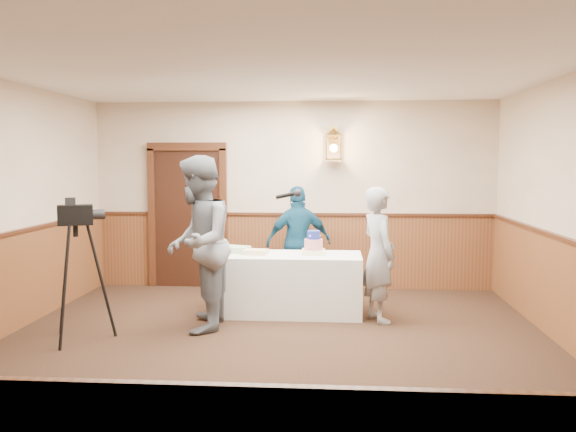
# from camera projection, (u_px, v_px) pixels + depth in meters

# --- Properties ---
(ground) EXTENTS (7.00, 7.00, 0.00)m
(ground) POSITION_uv_depth(u_px,v_px,m) (269.00, 363.00, 5.80)
(ground) COLOR black
(ground) RESTS_ON ground
(room_shell) EXTENTS (6.02, 7.02, 2.81)m
(room_shell) POSITION_uv_depth(u_px,v_px,m) (268.00, 200.00, 6.12)
(room_shell) COLOR #BDA88E
(room_shell) RESTS_ON ground
(display_table) EXTENTS (1.80, 0.80, 0.75)m
(display_table) POSITION_uv_depth(u_px,v_px,m) (289.00, 284.00, 7.65)
(display_table) COLOR white
(display_table) RESTS_ON ground
(tiered_cake) EXTENTS (0.30, 0.30, 0.30)m
(tiered_cake) POSITION_uv_depth(u_px,v_px,m) (314.00, 245.00, 7.62)
(tiered_cake) COLOR #F9EEBD
(tiered_cake) RESTS_ON display_table
(sheet_cake_yellow) EXTENTS (0.32, 0.26, 0.06)m
(sheet_cake_yellow) POSITION_uv_depth(u_px,v_px,m) (256.00, 252.00, 7.61)
(sheet_cake_yellow) COLOR #FAD495
(sheet_cake_yellow) RESTS_ON display_table
(sheet_cake_green) EXTENTS (0.39, 0.36, 0.08)m
(sheet_cake_green) POSITION_uv_depth(u_px,v_px,m) (235.00, 249.00, 7.79)
(sheet_cake_green) COLOR #99D898
(sheet_cake_green) RESTS_ON display_table
(interviewer) EXTENTS (1.58, 1.01, 1.98)m
(interviewer) POSITION_uv_depth(u_px,v_px,m) (198.00, 243.00, 6.84)
(interviewer) COLOR slate
(interviewer) RESTS_ON ground
(baker) EXTENTS (0.58, 0.69, 1.61)m
(baker) POSITION_uv_depth(u_px,v_px,m) (379.00, 254.00, 7.24)
(baker) COLOR gray
(baker) RESTS_ON ground
(assistant_p) EXTENTS (0.99, 0.63, 1.57)m
(assistant_p) POSITION_uv_depth(u_px,v_px,m) (299.00, 242.00, 8.50)
(assistant_p) COLOR navy
(assistant_p) RESTS_ON ground
(tv_camera_rig) EXTENTS (0.56, 0.53, 1.45)m
(tv_camera_rig) POSITION_uv_depth(u_px,v_px,m) (77.00, 280.00, 6.48)
(tv_camera_rig) COLOR black
(tv_camera_rig) RESTS_ON ground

